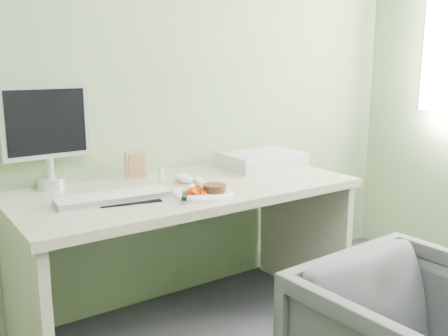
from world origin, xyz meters
TOP-DOWN VIEW (x-y plane):
  - wall_back at (0.00, 2.00)m, footprint 3.50×0.00m
  - desk at (0.00, 1.62)m, footprint 1.60×0.75m
  - plate at (-0.02, 1.44)m, footprint 0.26×0.26m
  - steak at (0.02, 1.41)m, footprint 0.13×0.13m
  - potato_pile at (0.00, 1.48)m, footprint 0.14×0.12m
  - carrot_heap at (-0.07, 1.43)m, footprint 0.08×0.07m
  - steak_knife at (-0.13, 1.41)m, footprint 0.15×0.21m
  - mousepad at (-0.32, 1.57)m, footprint 0.30×0.27m
  - keyboard at (-0.38, 1.57)m, footprint 0.48×0.19m
  - computer_mouse at (0.02, 1.69)m, footprint 0.08×0.12m
  - photo_frame at (-0.13, 1.90)m, footprint 0.11×0.01m
  - eyedrop_bottle at (-0.05, 1.79)m, footprint 0.03×0.03m
  - scanner at (0.57, 1.76)m, footprint 0.45×0.30m
  - monitor at (-0.54, 1.94)m, footprint 0.40×0.12m

SIDE VIEW (x-z plane):
  - desk at x=0.00m, z-range 0.18..0.91m
  - mousepad at x=-0.32m, z-range 0.73..0.73m
  - plate at x=-0.02m, z-range 0.73..0.74m
  - keyboard at x=-0.38m, z-range 0.74..0.76m
  - computer_mouse at x=0.02m, z-range 0.73..0.77m
  - steak_knife at x=-0.13m, z-range 0.75..0.76m
  - steak at x=0.02m, z-range 0.74..0.78m
  - carrot_heap at x=-0.07m, z-range 0.74..0.79m
  - scanner at x=0.57m, z-range 0.73..0.80m
  - eyedrop_bottle at x=-0.05m, z-range 0.73..0.80m
  - potato_pile at x=0.00m, z-range 0.74..0.81m
  - photo_frame at x=-0.13m, z-range 0.73..0.87m
  - monitor at x=-0.54m, z-range 0.76..1.24m
  - wall_back at x=0.00m, z-range -0.40..3.10m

